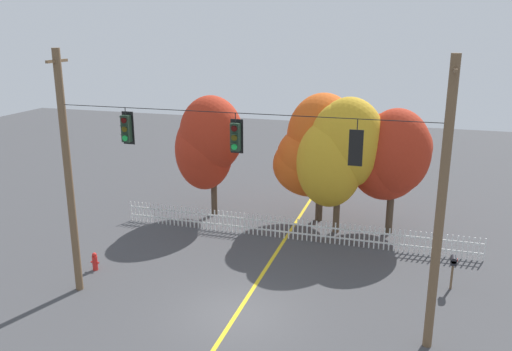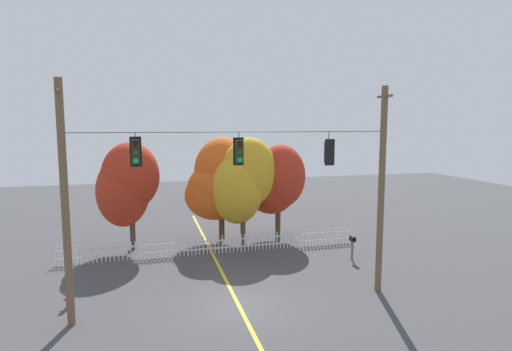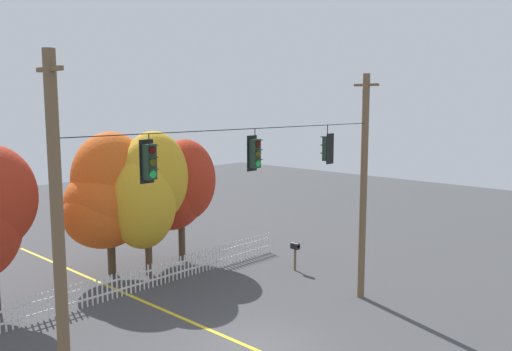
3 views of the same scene
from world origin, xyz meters
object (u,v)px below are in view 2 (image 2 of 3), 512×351
(traffic_signal_southbound_primary, at_px, (329,152))
(roadside_mailbox, at_px, (352,240))
(autumn_maple_near_fence, at_px, (126,185))
(autumn_oak_far_east, at_px, (243,180))
(autumn_maple_mid, at_px, (219,183))
(fire_hydrant, at_px, (68,298))
(traffic_signal_westbound_side, at_px, (136,152))
(traffic_signal_eastbound_side, at_px, (239,152))
(autumn_maple_far_west, at_px, (274,178))

(traffic_signal_southbound_primary, height_order, roadside_mailbox, traffic_signal_southbound_primary)
(autumn_maple_near_fence, relative_size, autumn_oak_far_east, 0.97)
(autumn_maple_mid, distance_m, fire_hydrant, 12.01)
(autumn_maple_near_fence, height_order, roadside_mailbox, autumn_maple_near_fence)
(traffic_signal_westbound_side, relative_size, traffic_signal_eastbound_side, 0.97)
(traffic_signal_westbound_side, height_order, autumn_oak_far_east, traffic_signal_westbound_side)
(traffic_signal_westbound_side, bearing_deg, autumn_maple_far_west, 48.93)
(autumn_oak_far_east, xyz_separation_m, fire_hydrant, (-9.11, -7.16, -3.76))
(autumn_maple_mid, distance_m, autumn_maple_far_west, 3.69)
(traffic_signal_westbound_side, relative_size, autumn_maple_mid, 0.19)
(fire_hydrant, bearing_deg, traffic_signal_southbound_primary, -8.71)
(traffic_signal_southbound_primary, distance_m, roadside_mailbox, 7.66)
(autumn_maple_near_fence, height_order, fire_hydrant, autumn_maple_near_fence)
(autumn_oak_far_east, bearing_deg, fire_hydrant, -141.83)
(traffic_signal_westbound_side, relative_size, autumn_oak_far_east, 0.19)
(autumn_oak_far_east, height_order, fire_hydrant, autumn_oak_far_east)
(traffic_signal_eastbound_side, distance_m, autumn_maple_mid, 10.51)
(traffic_signal_eastbound_side, height_order, traffic_signal_southbound_primary, same)
(traffic_signal_westbound_side, height_order, autumn_maple_mid, traffic_signal_westbound_side)
(autumn_oak_far_east, bearing_deg, traffic_signal_westbound_side, -125.05)
(traffic_signal_southbound_primary, bearing_deg, autumn_maple_mid, 106.70)
(autumn_oak_far_east, distance_m, fire_hydrant, 12.18)
(autumn_oak_far_east, relative_size, autumn_maple_far_west, 1.08)
(autumn_maple_near_fence, xyz_separation_m, roadside_mailbox, (12.26, -5.01, -2.88))
(autumn_oak_far_east, height_order, roadside_mailbox, autumn_oak_far_east)
(traffic_signal_westbound_side, distance_m, autumn_maple_near_fence, 9.65)
(autumn_maple_far_west, xyz_separation_m, roadside_mailbox, (2.89, -5.50, -2.93))
(autumn_maple_mid, bearing_deg, traffic_signal_westbound_side, -115.57)
(traffic_signal_westbound_side, bearing_deg, autumn_oak_far_east, 54.95)
(traffic_signal_westbound_side, distance_m, roadside_mailbox, 13.33)
(traffic_signal_eastbound_side, bearing_deg, autumn_maple_mid, 85.23)
(fire_hydrant, height_order, roadside_mailbox, roadside_mailbox)
(autumn_maple_mid, bearing_deg, fire_hydrant, -132.52)
(traffic_signal_westbound_side, relative_size, autumn_maple_far_west, 0.21)
(fire_hydrant, bearing_deg, roadside_mailbox, 10.35)
(autumn_maple_mid, relative_size, autumn_maple_far_west, 1.08)
(autumn_maple_near_fence, bearing_deg, fire_hydrant, -105.26)
(traffic_signal_southbound_primary, relative_size, fire_hydrant, 1.81)
(autumn_maple_near_fence, relative_size, autumn_maple_far_west, 1.04)
(autumn_maple_near_fence, bearing_deg, traffic_signal_westbound_side, -84.73)
(autumn_maple_mid, bearing_deg, autumn_maple_near_fence, -171.49)
(autumn_oak_far_east, height_order, autumn_maple_far_west, autumn_oak_far_east)
(fire_hydrant, bearing_deg, autumn_maple_near_fence, 74.74)
(autumn_maple_mid, distance_m, roadside_mailbox, 9.20)
(autumn_maple_mid, bearing_deg, traffic_signal_southbound_primary, -73.30)
(traffic_signal_eastbound_side, relative_size, autumn_maple_near_fence, 0.21)
(autumn_maple_mid, relative_size, roadside_mailbox, 4.89)
(traffic_signal_eastbound_side, bearing_deg, traffic_signal_southbound_primary, -0.27)
(autumn_oak_far_east, distance_m, autumn_maple_far_west, 2.53)
(traffic_signal_westbound_side, height_order, fire_hydrant, traffic_signal_westbound_side)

